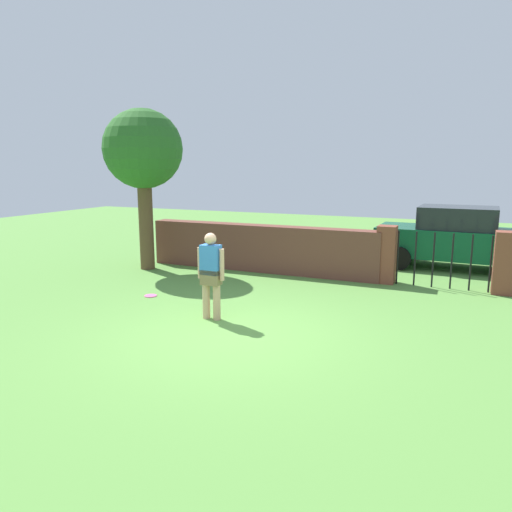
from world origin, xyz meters
The scene contains 7 objects.
ground_plane centered at (0.00, 0.00, 0.00)m, with size 40.00×40.00×0.00m, color #568C3D.
brick_wall centered at (-1.50, 4.84, 0.63)m, with size 6.44×0.50×1.25m, color brown.
tree centered at (-4.49, 3.84, 3.18)m, with size 2.11×2.11×4.32m.
person centered at (-0.67, 0.63, 0.90)m, with size 0.54×0.23×1.62m.
fence_gate centered at (3.10, 4.84, 0.70)m, with size 3.00×0.44×1.40m.
car centered at (3.32, 7.32, 0.86)m, with size 4.26×2.04×1.72m.
frisbee_pink centered at (-2.68, 1.48, 0.01)m, with size 0.27×0.27×0.02m, color pink.
Camera 1 is at (3.57, -6.89, 2.81)m, focal length 33.71 mm.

